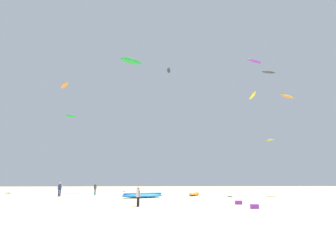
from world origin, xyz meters
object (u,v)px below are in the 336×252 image
at_px(person_midground, 95,188).
at_px(cooler_box, 255,206).
at_px(kite_aloft_4, 288,96).
at_px(gear_bag, 239,202).
at_px(kite_aloft_1, 64,85).
at_px(person_foreground, 138,195).
at_px(kite_grounded_mid, 143,195).
at_px(person_left, 60,188).
at_px(kite_aloft_2, 269,72).
at_px(kite_aloft_5, 270,140).
at_px(kite_aloft_7, 131,61).
at_px(kite_aloft_3, 254,61).
at_px(kite_aloft_0, 169,70).
at_px(kite_grounded_near, 194,194).
at_px(kite_aloft_6, 252,96).
at_px(kite_aloft_8, 71,116).

relative_size(person_midground, cooler_box, 2.81).
xyz_separation_m(cooler_box, kite_aloft_4, (11.47, 14.96, 13.74)).
xyz_separation_m(gear_bag, kite_aloft_1, (-24.10, 21.84, 18.61)).
xyz_separation_m(person_foreground, cooler_box, (8.87, -1.73, -0.74)).
xyz_separation_m(person_foreground, kite_grounded_mid, (-0.16, 9.51, -0.62)).
height_order(person_left, kite_grounded_mid, person_left).
xyz_separation_m(kite_aloft_2, kite_aloft_4, (1.03, -3.09, -5.02)).
distance_m(cooler_box, kite_aloft_5, 33.90).
distance_m(kite_aloft_1, kite_aloft_4, 37.49).
bearing_deg(kite_aloft_1, cooler_box, -45.94).
height_order(kite_aloft_2, kite_aloft_4, kite_aloft_2).
bearing_deg(kite_aloft_7, kite_aloft_2, -14.86).
height_order(kite_aloft_3, kite_aloft_4, kite_aloft_3).
relative_size(kite_aloft_2, kite_aloft_7, 0.59).
distance_m(kite_aloft_3, kite_aloft_4, 21.23).
height_order(cooler_box, kite_aloft_0, kite_aloft_0).
xyz_separation_m(person_left, kite_grounded_near, (17.31, 1.43, -0.78)).
height_order(person_foreground, kite_aloft_5, kite_aloft_5).
xyz_separation_m(kite_grounded_near, kite_aloft_6, (8.70, -0.34, 13.73)).
bearing_deg(person_midground, kite_grounded_mid, -72.70).
bearing_deg(kite_aloft_7, kite_aloft_8, 147.02).
bearing_deg(cooler_box, kite_aloft_8, 127.88).
bearing_deg(kite_aloft_8, kite_aloft_5, -5.03).
bearing_deg(kite_aloft_5, cooler_box, -116.96).
distance_m(kite_aloft_0, kite_aloft_1, 20.84).
height_order(kite_aloft_1, kite_aloft_6, kite_aloft_1).
bearing_deg(person_foreground, person_midground, -95.09).
relative_size(person_midground, kite_aloft_6, 0.51).
xyz_separation_m(person_left, kite_aloft_7, (7.35, 10.00, 22.30)).
height_order(person_foreground, kite_aloft_3, kite_aloft_3).
bearing_deg(kite_aloft_7, kite_aloft_6, -25.52).
distance_m(person_midground, kite_aloft_2, 31.81).
bearing_deg(kite_aloft_4, kite_aloft_5, 76.83).
xyz_separation_m(kite_aloft_3, kite_aloft_5, (1.09, -2.28, -17.64)).
distance_m(kite_aloft_2, kite_aloft_3, 15.99).
bearing_deg(kite_grounded_mid, gear_bag, -42.09).
relative_size(kite_aloft_4, kite_aloft_8, 1.55).
bearing_deg(kite_aloft_6, person_foreground, -138.61).
relative_size(kite_aloft_2, kite_aloft_3, 0.58).
relative_size(kite_grounded_near, gear_bag, 7.24).
distance_m(kite_aloft_6, kite_aloft_7, 22.69).
xyz_separation_m(kite_aloft_0, kite_aloft_1, (-19.23, -5.62, -5.75)).
relative_size(cooler_box, kite_aloft_4, 0.18).
relative_size(person_foreground, cooler_box, 2.75).
distance_m(person_midground, kite_aloft_5, 34.11).
relative_size(kite_grounded_near, kite_aloft_8, 2.02).
bearing_deg(kite_aloft_5, kite_grounded_near, -141.67).
xyz_separation_m(kite_aloft_0, kite_aloft_8, (-20.25, 1.81, -9.68)).
bearing_deg(person_left, kite_grounded_mid, 76.67).
relative_size(kite_aloft_1, kite_aloft_6, 1.14).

